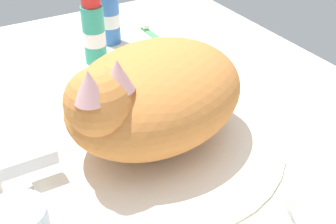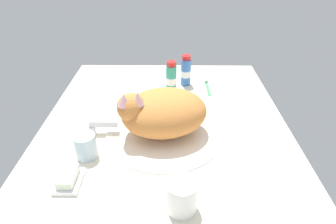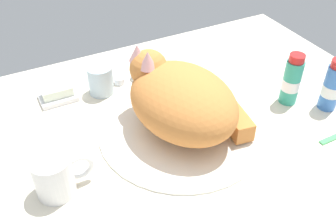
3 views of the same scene
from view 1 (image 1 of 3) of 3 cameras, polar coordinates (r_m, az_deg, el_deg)
ground_plane at (r=66.86cm, az=-1.42°, el=-4.89°), size 110.00×82.50×3.00cm
sink_basin at (r=65.63cm, az=-1.45°, el=-3.54°), size 37.17×37.17×0.98cm
faucet at (r=59.78cm, az=-20.70°, el=-8.50°), size 13.97×10.87×5.01cm
cat at (r=60.80cm, az=-2.24°, el=2.04°), size 25.43×29.90×16.54cm
toothpaste_bottle at (r=86.09cm, az=-9.47°, el=9.98°), size 4.30×4.30×13.07cm
mouthwash_bottle at (r=93.99cm, az=-7.54°, el=12.21°), size 4.31×4.31×12.99cm
toothbrush at (r=97.28cm, az=-1.62°, el=9.74°), size 13.62×1.52×1.60cm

